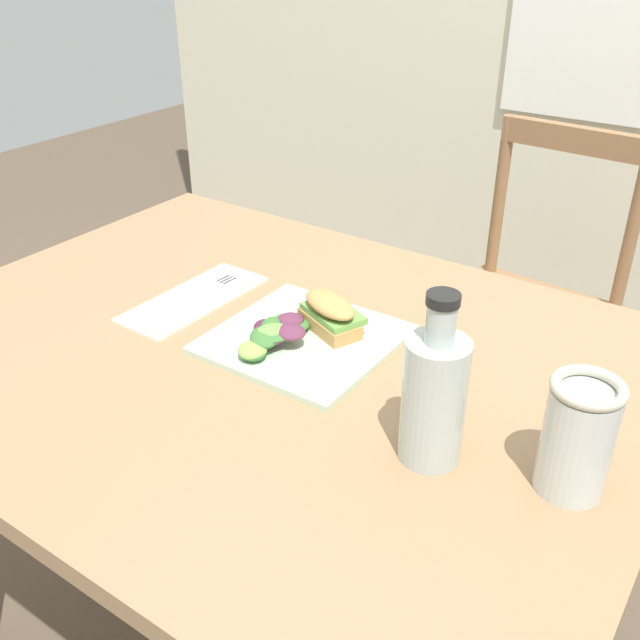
# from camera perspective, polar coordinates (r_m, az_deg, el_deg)

# --- Properties ---
(dining_table) EXTENTS (1.13, 0.86, 0.74)m
(dining_table) POSITION_cam_1_polar(r_m,az_deg,el_deg) (1.15, -4.31, -7.82)
(dining_table) COLOR #997551
(dining_table) RESTS_ON ground
(chair_wooden_far) EXTENTS (0.43, 0.43, 0.87)m
(chair_wooden_far) POSITION_cam_1_polar(r_m,az_deg,el_deg) (1.85, 16.13, 0.95)
(chair_wooden_far) COLOR #8E6642
(chair_wooden_far) RESTS_ON ground
(plate_lunch) EXTENTS (0.25, 0.25, 0.01)m
(plate_lunch) POSITION_cam_1_polar(r_m,az_deg,el_deg) (1.07, -1.21, -1.56)
(plate_lunch) COLOR beige
(plate_lunch) RESTS_ON dining_table
(sandwich_half_front) EXTENTS (0.12, 0.10, 0.06)m
(sandwich_half_front) POSITION_cam_1_polar(r_m,az_deg,el_deg) (1.07, 0.83, 0.54)
(sandwich_half_front) COLOR tan
(sandwich_half_front) RESTS_ON plate_lunch
(salad_mixed_greens) EXTENTS (0.11, 0.15, 0.03)m
(salad_mixed_greens) POSITION_cam_1_polar(r_m,az_deg,el_deg) (1.05, -3.76, -1.09)
(salad_mixed_greens) COLOR #4C2338
(salad_mixed_greens) RESTS_ON plate_lunch
(napkin_folded) EXTENTS (0.11, 0.26, 0.00)m
(napkin_folded) POSITION_cam_1_polar(r_m,az_deg,el_deg) (1.21, -9.97, 1.69)
(napkin_folded) COLOR white
(napkin_folded) RESTS_ON dining_table
(fork_on_napkin) EXTENTS (0.03, 0.19, 0.00)m
(fork_on_napkin) POSITION_cam_1_polar(r_m,az_deg,el_deg) (1.22, -9.40, 2.14)
(fork_on_napkin) COLOR silver
(fork_on_napkin) RESTS_ON napkin_folded
(bottle_cold_brew) EXTENTS (0.07, 0.07, 0.22)m
(bottle_cold_brew) POSITION_cam_1_polar(r_m,az_deg,el_deg) (0.83, 9.00, -6.57)
(bottle_cold_brew) COLOR black
(bottle_cold_brew) RESTS_ON dining_table
(mason_jar_iced_tea) EXTENTS (0.08, 0.08, 0.14)m
(mason_jar_iced_tea) POSITION_cam_1_polar(r_m,az_deg,el_deg) (0.83, 19.73, -9.10)
(mason_jar_iced_tea) COLOR gold
(mason_jar_iced_tea) RESTS_ON dining_table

